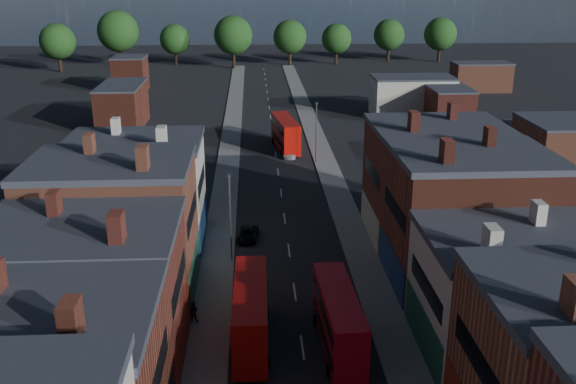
{
  "coord_description": "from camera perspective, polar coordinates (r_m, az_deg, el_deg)",
  "views": [
    {
      "loc": [
        -3.11,
        -21.85,
        24.61
      ],
      "look_at": [
        0.0,
        33.6,
        5.15
      ],
      "focal_mm": 40.0,
      "sensor_mm": 36.0,
      "label": 1
    }
  ],
  "objects": [
    {
      "name": "lamp_post_3",
      "position": [
        84.64,
        2.53,
        5.69
      ],
      "size": [
        0.25,
        0.7,
        8.12
      ],
      "color": "slate",
      "rests_on": "ground"
    },
    {
      "name": "bus_2",
      "position": [
        91.49,
        -0.23,
        5.27
      ],
      "size": [
        3.78,
        10.62,
        4.49
      ],
      "rotation": [
        0.0,
        0.0,
        0.14
      ],
      "color": "red",
      "rests_on": "ground"
    },
    {
      "name": "car_3",
      "position": [
        88.2,
        -0.04,
        3.5
      ],
      "size": [
        2.11,
        4.16,
        1.16
      ],
      "primitive_type": "imported",
      "rotation": [
        0.0,
        0.0,
        0.13
      ],
      "color": "silver",
      "rests_on": "ground"
    },
    {
      "name": "pavement_east",
      "position": [
        76.53,
        4.17,
        0.55
      ],
      "size": [
        3.0,
        200.0,
        0.12
      ],
      "primitive_type": "cube",
      "color": "gray",
      "rests_on": "ground"
    },
    {
      "name": "ped_1",
      "position": [
        48.04,
        -8.41,
        -10.46
      ],
      "size": [
        0.86,
        0.61,
        1.61
      ],
      "primitive_type": "imported",
      "rotation": [
        0.0,
        0.0,
        2.89
      ],
      "color": "#3B1D17",
      "rests_on": "pavement_west"
    },
    {
      "name": "pavement_west",
      "position": [
        76.0,
        -5.59,
        0.37
      ],
      "size": [
        3.0,
        200.0,
        0.12
      ],
      "primitive_type": "cube",
      "color": "gray",
      "rests_on": "ground"
    },
    {
      "name": "bus_1",
      "position": [
        44.09,
        4.51,
        -11.22
      ],
      "size": [
        2.75,
        9.77,
        4.18
      ],
      "rotation": [
        0.0,
        0.0,
        0.04
      ],
      "color": "#B30A18",
      "rests_on": "ground"
    },
    {
      "name": "bus_0",
      "position": [
        44.66,
        -3.34,
        -10.68
      ],
      "size": [
        2.63,
        9.95,
        4.29
      ],
      "rotation": [
        0.0,
        0.0,
        -0.01
      ],
      "color": "#9F0B09",
      "rests_on": "ground"
    },
    {
      "name": "lamp_post_2",
      "position": [
        55.58,
        -5.15,
        -1.76
      ],
      "size": [
        0.25,
        0.7,
        8.12
      ],
      "color": "slate",
      "rests_on": "ground"
    },
    {
      "name": "car_2",
      "position": [
        61.57,
        -3.6,
        -3.75
      ],
      "size": [
        2.23,
        4.05,
        1.07
      ],
      "primitive_type": "imported",
      "rotation": [
        0.0,
        0.0,
        -0.12
      ],
      "color": "black",
      "rests_on": "ground"
    }
  ]
}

